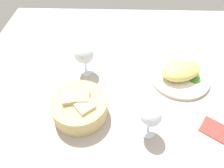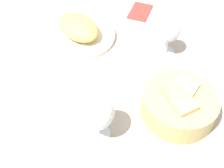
% 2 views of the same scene
% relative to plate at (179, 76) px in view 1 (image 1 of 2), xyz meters
% --- Properties ---
extents(ground_plane, '(1.40, 1.40, 0.02)m').
position_rel_plate_xyz_m(ground_plane, '(0.16, 0.13, -0.02)').
color(ground_plane, '#AA9F96').
extents(plate, '(0.24, 0.24, 0.01)m').
position_rel_plate_xyz_m(plate, '(0.00, 0.00, 0.00)').
color(plate, white).
rests_on(plate, ground_plane).
extents(omelette, '(0.19, 0.16, 0.06)m').
position_rel_plate_xyz_m(omelette, '(0.00, 0.00, 0.03)').
color(omelette, '#D1C560').
rests_on(omelette, plate).
extents(lettuce_garnish, '(0.05, 0.05, 0.02)m').
position_rel_plate_xyz_m(lettuce_garnish, '(-0.06, 0.02, 0.01)').
color(lettuce_garnish, '#39802B').
rests_on(lettuce_garnish, plate).
extents(bread_basket, '(0.19, 0.19, 0.08)m').
position_rel_plate_xyz_m(bread_basket, '(0.37, 0.18, 0.03)').
color(bread_basket, tan).
rests_on(bread_basket, ground_plane).
extents(wine_glass_near, '(0.08, 0.08, 0.13)m').
position_rel_plate_xyz_m(wine_glass_near, '(0.38, -0.03, 0.08)').
color(wine_glass_near, silver).
rests_on(wine_glass_near, ground_plane).
extents(wine_glass_far, '(0.07, 0.07, 0.12)m').
position_rel_plate_xyz_m(wine_glass_far, '(0.15, 0.25, 0.07)').
color(wine_glass_far, silver).
rests_on(wine_glass_far, ground_plane).
extents(folded_napkin, '(0.13, 0.12, 0.01)m').
position_rel_plate_xyz_m(folded_napkin, '(-0.08, 0.24, -0.00)').
color(folded_napkin, red).
rests_on(folded_napkin, ground_plane).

